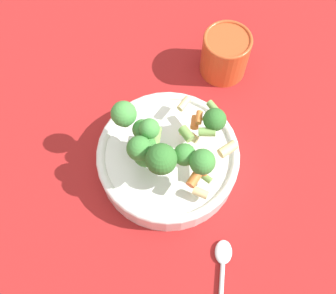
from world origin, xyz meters
TOP-DOWN VIEW (x-y plane):
  - ground_plane at (0.00, 0.00)m, footprint 3.00×3.00m
  - bowl at (0.00, 0.00)m, footprint 0.22×0.22m
  - pasta_salad at (-0.00, 0.01)m, footprint 0.18×0.15m
  - cup at (0.03, -0.21)m, footprint 0.08×0.08m
  - spoon at (-0.17, 0.10)m, footprint 0.10×0.17m

SIDE VIEW (x-z plane):
  - ground_plane at x=0.00m, z-range 0.00..0.00m
  - spoon at x=-0.17m, z-range 0.00..0.01m
  - bowl at x=0.00m, z-range 0.00..0.05m
  - cup at x=0.03m, z-range 0.00..0.09m
  - pasta_salad at x=0.00m, z-range 0.06..0.15m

